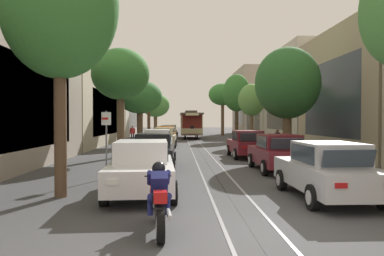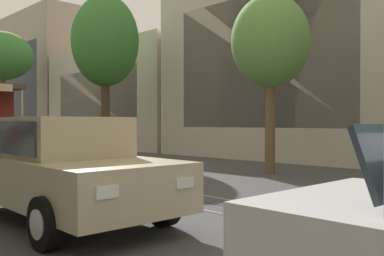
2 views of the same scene
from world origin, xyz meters
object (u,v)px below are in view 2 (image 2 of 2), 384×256
(parked_car_beige_fourth_left, at_px, (62,168))
(street_tree_kerb_right_mid, at_px, (270,43))
(street_tree_kerb_right_fourth, at_px, (105,42))
(street_tree_kerb_right_far, at_px, (2,57))

(parked_car_beige_fourth_left, relative_size, street_tree_kerb_right_mid, 0.83)
(parked_car_beige_fourth_left, bearing_deg, street_tree_kerb_right_fourth, 54.52)
(parked_car_beige_fourth_left, relative_size, street_tree_kerb_right_fourth, 0.61)
(street_tree_kerb_right_mid, xyz_separation_m, street_tree_kerb_right_far, (-0.06, 20.80, 1.85))
(parked_car_beige_fourth_left, xyz_separation_m, street_tree_kerb_right_far, (7.31, 22.26, 4.91))
(parked_car_beige_fourth_left, bearing_deg, street_tree_kerb_right_mid, 11.24)
(parked_car_beige_fourth_left, xyz_separation_m, street_tree_kerb_right_mid, (7.37, 1.47, 3.06))
(street_tree_kerb_right_mid, distance_m, street_tree_kerb_right_far, 20.88)
(parked_car_beige_fourth_left, height_order, street_tree_kerb_right_far, street_tree_kerb_right_far)
(street_tree_kerb_right_mid, xyz_separation_m, street_tree_kerb_right_fourth, (0.10, 9.02, 1.25))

